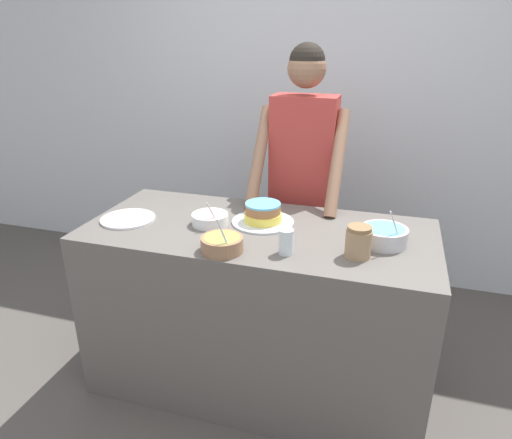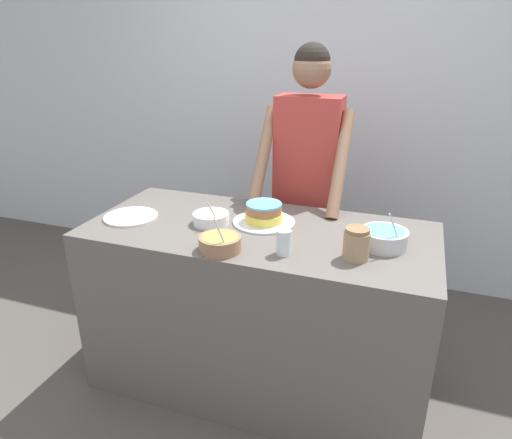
{
  "view_description": "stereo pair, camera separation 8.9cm",
  "coord_description": "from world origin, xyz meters",
  "px_view_note": "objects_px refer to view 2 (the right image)",
  "views": [
    {
      "loc": [
        0.58,
        -1.55,
        1.77
      ],
      "look_at": [
        -0.0,
        0.34,
        0.96
      ],
      "focal_mm": 32.0,
      "sensor_mm": 36.0,
      "label": 1
    },
    {
      "loc": [
        0.67,
        -1.52,
        1.77
      ],
      "look_at": [
        -0.0,
        0.34,
        0.96
      ],
      "focal_mm": 32.0,
      "sensor_mm": 36.0,
      "label": 2
    }
  ],
  "objects_px": {
    "frosting_bowl_blue": "(384,238)",
    "drinking_glass": "(284,242)",
    "frosting_bowl_pink": "(211,218)",
    "stoneware_jar": "(356,244)",
    "cake": "(264,215)",
    "ceramic_plate": "(131,217)",
    "frosting_bowl_olive": "(220,243)",
    "person_baker": "(307,166)"
  },
  "relations": [
    {
      "from": "frosting_bowl_blue",
      "to": "ceramic_plate",
      "type": "relative_size",
      "value": 0.76
    },
    {
      "from": "drinking_glass",
      "to": "ceramic_plate",
      "type": "xyz_separation_m",
      "value": [
        -0.85,
        0.14,
        -0.05
      ]
    },
    {
      "from": "ceramic_plate",
      "to": "frosting_bowl_olive",
      "type": "bearing_deg",
      "value": -18.4
    },
    {
      "from": "frosting_bowl_blue",
      "to": "drinking_glass",
      "type": "xyz_separation_m",
      "value": [
        -0.39,
        -0.22,
        0.01
      ]
    },
    {
      "from": "drinking_glass",
      "to": "stoneware_jar",
      "type": "relative_size",
      "value": 0.8
    },
    {
      "from": "person_baker",
      "to": "frosting_bowl_pink",
      "type": "xyz_separation_m",
      "value": [
        -0.33,
        -0.59,
        -0.14
      ]
    },
    {
      "from": "cake",
      "to": "frosting_bowl_blue",
      "type": "xyz_separation_m",
      "value": [
        0.58,
        -0.08,
        -0.0
      ]
    },
    {
      "from": "ceramic_plate",
      "to": "person_baker",
      "type": "bearing_deg",
      "value": 41.19
    },
    {
      "from": "frosting_bowl_blue",
      "to": "ceramic_plate",
      "type": "height_order",
      "value": "frosting_bowl_blue"
    },
    {
      "from": "person_baker",
      "to": "ceramic_plate",
      "type": "height_order",
      "value": "person_baker"
    },
    {
      "from": "person_baker",
      "to": "frosting_bowl_olive",
      "type": "distance_m",
      "value": 0.88
    },
    {
      "from": "drinking_glass",
      "to": "stoneware_jar",
      "type": "height_order",
      "value": "stoneware_jar"
    },
    {
      "from": "cake",
      "to": "frosting_bowl_blue",
      "type": "distance_m",
      "value": 0.59
    },
    {
      "from": "cake",
      "to": "person_baker",
      "type": "bearing_deg",
      "value": 79.33
    },
    {
      "from": "frosting_bowl_blue",
      "to": "drinking_glass",
      "type": "relative_size",
      "value": 1.87
    },
    {
      "from": "drinking_glass",
      "to": "ceramic_plate",
      "type": "distance_m",
      "value": 0.86
    },
    {
      "from": "cake",
      "to": "drinking_glass",
      "type": "height_order",
      "value": "drinking_glass"
    },
    {
      "from": "frosting_bowl_pink",
      "to": "stoneware_jar",
      "type": "bearing_deg",
      "value": -11.2
    },
    {
      "from": "frosting_bowl_pink",
      "to": "stoneware_jar",
      "type": "relative_size",
      "value": 1.29
    },
    {
      "from": "person_baker",
      "to": "frosting_bowl_olive",
      "type": "bearing_deg",
      "value": -101.36
    },
    {
      "from": "drinking_glass",
      "to": "frosting_bowl_olive",
      "type": "bearing_deg",
      "value": -167.82
    },
    {
      "from": "frosting_bowl_olive",
      "to": "ceramic_plate",
      "type": "relative_size",
      "value": 0.68
    },
    {
      "from": "ceramic_plate",
      "to": "stoneware_jar",
      "type": "xyz_separation_m",
      "value": [
        1.15,
        -0.08,
        0.06
      ]
    },
    {
      "from": "cake",
      "to": "ceramic_plate",
      "type": "height_order",
      "value": "cake"
    },
    {
      "from": "frosting_bowl_blue",
      "to": "frosting_bowl_pink",
      "type": "bearing_deg",
      "value": -178.87
    },
    {
      "from": "frosting_bowl_olive",
      "to": "stoneware_jar",
      "type": "height_order",
      "value": "frosting_bowl_olive"
    },
    {
      "from": "frosting_bowl_pink",
      "to": "frosting_bowl_blue",
      "type": "xyz_separation_m",
      "value": [
        0.82,
        0.02,
        0.01
      ]
    },
    {
      "from": "stoneware_jar",
      "to": "frosting_bowl_pink",
      "type": "bearing_deg",
      "value": 168.8
    },
    {
      "from": "person_baker",
      "to": "cake",
      "type": "relative_size",
      "value": 5.61
    },
    {
      "from": "person_baker",
      "to": "cake",
      "type": "height_order",
      "value": "person_baker"
    },
    {
      "from": "cake",
      "to": "frosting_bowl_pink",
      "type": "xyz_separation_m",
      "value": [
        -0.24,
        -0.1,
        -0.01
      ]
    },
    {
      "from": "frosting_bowl_pink",
      "to": "stoneware_jar",
      "type": "distance_m",
      "value": 0.74
    },
    {
      "from": "drinking_glass",
      "to": "ceramic_plate",
      "type": "relative_size",
      "value": 0.41
    },
    {
      "from": "ceramic_plate",
      "to": "cake",
      "type": "bearing_deg",
      "value": 14.04
    },
    {
      "from": "frosting_bowl_pink",
      "to": "drinking_glass",
      "type": "relative_size",
      "value": 1.61
    },
    {
      "from": "ceramic_plate",
      "to": "stoneware_jar",
      "type": "distance_m",
      "value": 1.15
    },
    {
      "from": "person_baker",
      "to": "frosting_bowl_olive",
      "type": "height_order",
      "value": "person_baker"
    },
    {
      "from": "frosting_bowl_pink",
      "to": "drinking_glass",
      "type": "xyz_separation_m",
      "value": [
        0.43,
        -0.2,
        0.02
      ]
    },
    {
      "from": "cake",
      "to": "ceramic_plate",
      "type": "bearing_deg",
      "value": -165.96
    },
    {
      "from": "cake",
      "to": "drinking_glass",
      "type": "relative_size",
      "value": 2.79
    },
    {
      "from": "frosting_bowl_blue",
      "to": "drinking_glass",
      "type": "bearing_deg",
      "value": -150.77
    },
    {
      "from": "person_baker",
      "to": "frosting_bowl_blue",
      "type": "bearing_deg",
      "value": -49.59
    }
  ]
}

